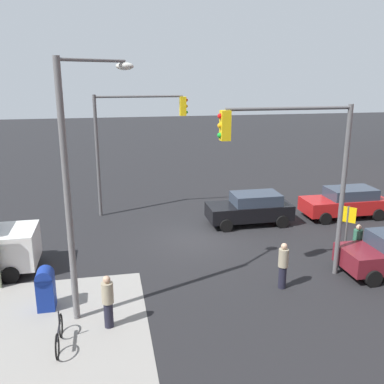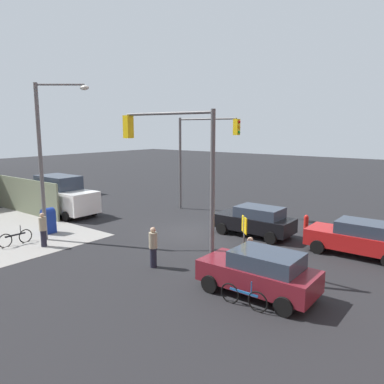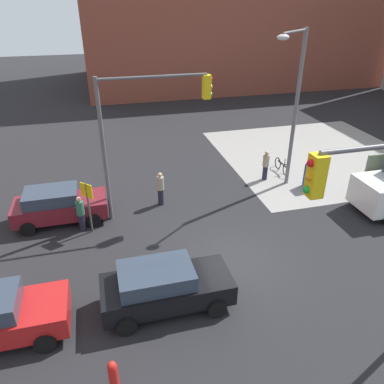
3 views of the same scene
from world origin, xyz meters
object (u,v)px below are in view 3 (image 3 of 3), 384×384
object	(u,v)px
traffic_signal_nw_corner	(145,120)
pedestrian_waiting	(81,213)
hatchback_maroon	(59,205)
bicycle_at_crosswalk	(61,202)
hatchback_black	(164,286)
pedestrian_walking_north	(160,188)
fire_hydrant	(113,374)
mailbox_blue	(312,174)
pedestrian_crossing	(266,165)
bicycle_leaning_on_fence	(282,166)
smokestack	(383,9)
street_lamp_corner	(294,100)

from	to	relation	value
traffic_signal_nw_corner	pedestrian_waiting	bearing A→B (deg)	-167.49
hatchback_maroon	bicycle_at_crosswalk	xyz separation A→B (m)	(-0.02, 1.14, -0.50)
hatchback_black	pedestrian_walking_north	xyz separation A→B (m)	(1.12, 6.82, 0.06)
fire_hydrant	traffic_signal_nw_corner	bearing A→B (deg)	74.85
fire_hydrant	pedestrian_walking_north	bearing A→B (deg)	72.30
mailbox_blue	pedestrian_crossing	xyz separation A→B (m)	(-2.00, 1.50, 0.13)
bicycle_leaning_on_fence	smokestack	bearing A→B (deg)	44.39
street_lamp_corner	pedestrian_waiting	size ratio (longest dim) A/B	4.79
pedestrian_walking_north	bicycle_leaning_on_fence	bearing A→B (deg)	34.40
pedestrian_waiting	fire_hydrant	bearing A→B (deg)	-77.01
mailbox_blue	bicycle_at_crosswalk	distance (m)	13.05
mailbox_blue	hatchback_maroon	xyz separation A→B (m)	(-12.98, -0.14, 0.08)
traffic_signal_nw_corner	fire_hydrant	size ratio (longest dim) A/B	6.91
traffic_signal_nw_corner	mailbox_blue	bearing A→B (deg)	3.24
hatchback_black	bicycle_at_crosswalk	bearing A→B (deg)	115.81
smokestack	hatchback_black	size ratio (longest dim) A/B	3.59
fire_hydrant	hatchback_maroon	size ratio (longest dim) A/B	0.23
traffic_signal_nw_corner	street_lamp_corner	world-z (taller)	street_lamp_corner
hatchback_maroon	bicycle_leaning_on_fence	bearing A→B (deg)	10.67
traffic_signal_nw_corner	mailbox_blue	distance (m)	9.65
traffic_signal_nw_corner	mailbox_blue	xyz separation A→B (m)	(8.84, 0.50, -3.83)
bicycle_at_crosswalk	bicycle_leaning_on_fence	bearing A→B (deg)	5.51
traffic_signal_nw_corner	street_lamp_corner	bearing A→B (deg)	8.09
street_lamp_corner	fire_hydrant	distance (m)	14.54
mailbox_blue	fire_hydrant	xyz separation A→B (m)	(-11.20, -9.20, -0.28)
hatchback_black	pedestrian_walking_north	bearing A→B (deg)	80.70
traffic_signal_nw_corner	bicycle_leaning_on_fence	bearing A→B (deg)	18.11
bicycle_at_crosswalk	street_lamp_corner	bearing A→B (deg)	-2.09
pedestrian_waiting	bicycle_leaning_on_fence	bearing A→B (deg)	23.87
hatchback_maroon	pedestrian_walking_north	xyz separation A→B (m)	(4.78, 0.34, 0.06)
pedestrian_crossing	street_lamp_corner	bearing A→B (deg)	-19.07
bicycle_leaning_on_fence	street_lamp_corner	bearing A→B (deg)	-113.08
traffic_signal_nw_corner	hatchback_black	bearing A→B (deg)	-94.42
bicycle_leaning_on_fence	pedestrian_waiting	bearing A→B (deg)	-163.41
smokestack	pedestrian_waiting	bearing A→B (deg)	-142.94
fire_hydrant	hatchback_maroon	distance (m)	9.24
mailbox_blue	bicycle_at_crosswalk	world-z (taller)	mailbox_blue
hatchback_black	street_lamp_corner	bearing A→B (deg)	41.88
fire_hydrant	pedestrian_crossing	xyz separation A→B (m)	(9.20, 10.70, 0.41)
traffic_signal_nw_corner	fire_hydrant	bearing A→B (deg)	-105.15
hatchback_black	bicycle_leaning_on_fence	world-z (taller)	hatchback_black
mailbox_blue	hatchback_black	bearing A→B (deg)	-144.60
street_lamp_corner	hatchback_maroon	size ratio (longest dim) A/B	1.94
street_lamp_corner	hatchback_maroon	world-z (taller)	street_lamp_corner
street_lamp_corner	bicycle_at_crosswalk	world-z (taller)	street_lamp_corner
pedestrian_waiting	bicycle_at_crosswalk	bearing A→B (deg)	121.79
fire_hydrant	pedestrian_crossing	bearing A→B (deg)	49.31
traffic_signal_nw_corner	street_lamp_corner	size ratio (longest dim) A/B	0.81
street_lamp_corner	pedestrian_waiting	distance (m)	11.51
fire_hydrant	hatchback_black	xyz separation A→B (m)	(1.88, 2.58, 0.36)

